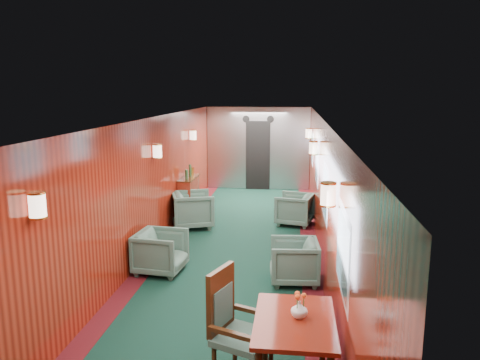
# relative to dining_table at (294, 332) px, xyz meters

# --- Properties ---
(room) EXTENTS (12.00, 12.10, 2.40)m
(room) POSITION_rel_dining_table_xyz_m (-1.07, 3.56, 0.96)
(room) COLOR #0D3023
(room) RESTS_ON ground
(bulkhead) EXTENTS (2.98, 0.17, 2.39)m
(bulkhead) POSITION_rel_dining_table_xyz_m (-1.07, 9.47, 0.51)
(bulkhead) COLOR #B1B4B8
(bulkhead) RESTS_ON ground
(windows_right) EXTENTS (0.02, 8.60, 0.80)m
(windows_right) POSITION_rel_dining_table_xyz_m (0.42, 3.81, 0.78)
(windows_right) COLOR silver
(windows_right) RESTS_ON ground
(wall_sconces) EXTENTS (2.97, 7.97, 0.25)m
(wall_sconces) POSITION_rel_dining_table_xyz_m (-1.07, 4.13, 1.12)
(wall_sconces) COLOR #FFE3C6
(wall_sconces) RESTS_ON ground
(dining_table) EXTENTS (0.75, 1.07, 0.80)m
(dining_table) POSITION_rel_dining_table_xyz_m (0.00, 0.00, 0.00)
(dining_table) COLOR maroon
(dining_table) RESTS_ON ground
(side_chair) EXTENTS (0.67, 0.69, 1.18)m
(side_chair) POSITION_rel_dining_table_xyz_m (-0.60, 0.17, -0.03)
(side_chair) COLOR #1A3E37
(side_chair) RESTS_ON ground
(credenza) EXTENTS (0.32, 1.03, 1.20)m
(credenza) POSITION_rel_dining_table_xyz_m (-2.41, 6.22, -0.20)
(credenza) COLOR maroon
(credenza) RESTS_ON ground
(flower_vase) EXTENTS (0.16, 0.16, 0.16)m
(flower_vase) POSITION_rel_dining_table_xyz_m (0.04, 0.04, 0.21)
(flower_vase) COLOR silver
(flower_vase) RESTS_ON dining_table
(armchair_left_near) EXTENTS (0.82, 0.80, 0.68)m
(armchair_left_near) POSITION_rel_dining_table_xyz_m (-2.12, 2.88, -0.33)
(armchair_left_near) COLOR #1A3E37
(armchair_left_near) RESTS_ON ground
(armchair_left_far) EXTENTS (1.06, 1.05, 0.76)m
(armchair_left_far) POSITION_rel_dining_table_xyz_m (-2.14, 5.40, -0.29)
(armchair_left_far) COLOR #1A3E37
(armchair_left_far) RESTS_ON ground
(armchair_right_near) EXTENTS (0.77, 0.75, 0.66)m
(armchair_right_near) POSITION_rel_dining_table_xyz_m (-0.00, 2.73, -0.34)
(armchair_right_near) COLOR #1A3E37
(armchair_right_near) RESTS_ON ground
(armchair_right_far) EXTENTS (0.89, 0.88, 0.68)m
(armchair_right_far) POSITION_rel_dining_table_xyz_m (-0.00, 5.85, -0.33)
(armchair_right_far) COLOR #1A3E37
(armchair_right_far) RESTS_ON ground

